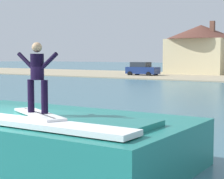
# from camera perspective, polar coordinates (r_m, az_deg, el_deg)

# --- Properties ---
(ground_plane) EXTENTS (260.00, 260.00, 0.00)m
(ground_plane) POSITION_cam_1_polar(r_m,az_deg,el_deg) (10.52, -15.25, -10.56)
(ground_plane) COLOR #406C7B
(wave_crest) EXTENTS (7.67, 4.12, 1.33)m
(wave_crest) POSITION_cam_1_polar(r_m,az_deg,el_deg) (10.76, -9.60, -6.68)
(wave_crest) COLOR #217B71
(wave_crest) RESTS_ON ground_plane
(surfboard) EXTENTS (2.24, 1.42, 0.06)m
(surfboard) POSITION_cam_1_polar(r_m,az_deg,el_deg) (9.83, -10.34, -3.44)
(surfboard) COLOR white
(surfboard) RESTS_ON wave_crest
(surfer) EXTENTS (1.26, 0.32, 1.68)m
(surfer) POSITION_cam_1_polar(r_m,az_deg,el_deg) (9.74, -10.51, 2.23)
(surfer) COLOR black
(surfer) RESTS_ON surfboard
(car_near_shore) EXTENTS (4.25, 2.22, 1.86)m
(car_near_shore) POSITION_cam_1_polar(r_m,az_deg,el_deg) (53.38, 4.29, 2.91)
(car_near_shore) COLOR navy
(car_near_shore) RESTS_ON ground_plane
(house_with_chimney) EXTENTS (10.26, 10.26, 7.46)m
(house_with_chimney) POSITION_cam_1_polar(r_m,az_deg,el_deg) (59.53, 12.42, 5.89)
(house_with_chimney) COLOR beige
(house_with_chimney) RESTS_ON ground_plane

